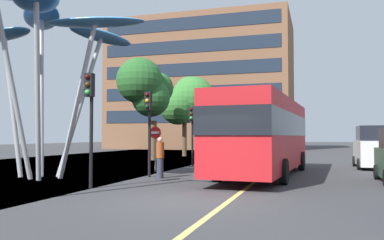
% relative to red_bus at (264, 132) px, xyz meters
% --- Properties ---
extents(ground, '(120.00, 240.00, 0.10)m').
position_rel_red_bus_xyz_m(ground, '(-2.08, -7.89, -2.03)').
color(ground, '#38383A').
extents(red_bus, '(3.31, 11.61, 3.62)m').
position_rel_red_bus_xyz_m(red_bus, '(0.00, 0.00, 0.00)').
color(red_bus, red).
rests_on(red_bus, ground).
extents(leaf_sculpture, '(8.29, 8.13, 7.92)m').
position_rel_red_bus_xyz_m(leaf_sculpture, '(-9.03, -3.70, 4.50)').
color(leaf_sculpture, '#9EA0A5').
rests_on(leaf_sculpture, ground).
extents(traffic_light_kerb_near, '(0.28, 0.42, 3.92)m').
position_rel_red_bus_xyz_m(traffic_light_kerb_near, '(-5.13, -6.30, 0.85)').
color(traffic_light_kerb_near, black).
rests_on(traffic_light_kerb_near, ground).
extents(traffic_light_kerb_far, '(0.28, 0.42, 3.71)m').
position_rel_red_bus_xyz_m(traffic_light_kerb_far, '(-4.74, -2.16, 0.71)').
color(traffic_light_kerb_far, black).
rests_on(traffic_light_kerb_far, ground).
extents(traffic_light_island_mid, '(0.28, 0.42, 3.52)m').
position_rel_red_bus_xyz_m(traffic_light_island_mid, '(-4.88, 4.75, 0.57)').
color(traffic_light_island_mid, black).
rests_on(traffic_light_island_mid, ground).
extents(traffic_light_opposite, '(0.28, 0.42, 3.22)m').
position_rel_red_bus_xyz_m(traffic_light_opposite, '(-5.04, 7.06, 0.36)').
color(traffic_light_opposite, black).
rests_on(traffic_light_opposite, ground).
extents(car_parked_far, '(2.07, 4.36, 2.35)m').
position_rel_red_bus_xyz_m(car_parked_far, '(5.32, 6.00, -0.89)').
color(car_parked_far, silver).
rests_on(car_parked_far, ground).
extents(tree_pavement_near, '(3.76, 4.94, 7.53)m').
position_rel_red_bus_xyz_m(tree_pavement_near, '(-9.77, 9.21, 3.39)').
color(tree_pavement_near, brown).
rests_on(tree_pavement_near, ground).
extents(tree_pavement_far, '(5.05, 4.98, 7.18)m').
position_rel_red_bus_xyz_m(tree_pavement_far, '(-8.88, 16.07, 2.92)').
color(tree_pavement_far, brown).
rests_on(tree_pavement_far, ground).
extents(pedestrian, '(0.34, 0.34, 1.74)m').
position_rel_red_bus_xyz_m(pedestrian, '(-4.10, -2.41, -1.11)').
color(pedestrian, '#2D3342').
rests_on(pedestrian, ground).
extents(no_entry_sign, '(0.60, 0.12, 2.25)m').
position_rel_red_bus_xyz_m(no_entry_sign, '(-5.45, 0.36, -0.47)').
color(no_entry_sign, gray).
rests_on(no_entry_sign, ground).
extents(backdrop_building, '(25.29, 13.66, 18.22)m').
position_rel_red_bus_xyz_m(backdrop_building, '(-13.57, 38.43, 7.13)').
color(backdrop_building, brown).
rests_on(backdrop_building, ground).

